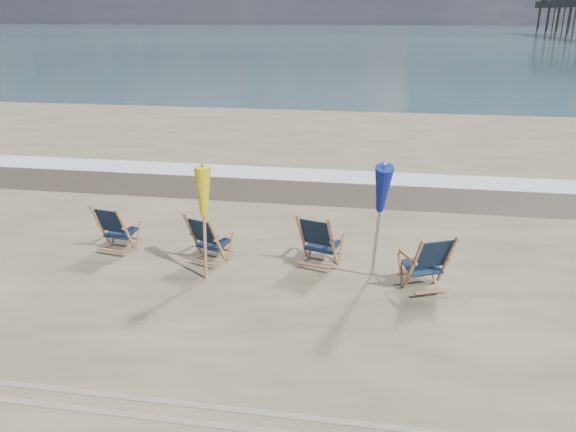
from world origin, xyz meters
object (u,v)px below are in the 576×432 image
beach_chair_1 (217,243)px  beach_chair_2 (332,244)px  beach_chair_0 (125,231)px  umbrella_yellow (203,198)px  umbrella_blue (380,186)px  beach_chair_3 (447,262)px

beach_chair_1 → beach_chair_2: (2.10, 0.19, 0.03)m
beach_chair_0 → beach_chair_2: beach_chair_2 is taller
beach_chair_2 → umbrella_yellow: bearing=33.7°
beach_chair_1 → umbrella_blue: size_ratio=0.43×
beach_chair_0 → beach_chair_3: beach_chair_3 is taller
beach_chair_2 → umbrella_yellow: 2.46m
beach_chair_0 → beach_chair_1: size_ratio=1.02×
beach_chair_0 → umbrella_blue: bearing=-175.4°
beach_chair_2 → umbrella_blue: umbrella_blue is taller
beach_chair_2 → umbrella_blue: 1.54m
beach_chair_0 → umbrella_blue: 5.00m
beach_chair_3 → umbrella_blue: size_ratio=0.47×
beach_chair_3 → beach_chair_2: bearing=-38.0°
beach_chair_1 → umbrella_blue: (2.90, -0.20, 1.29)m
umbrella_yellow → umbrella_blue: 2.99m
beach_chair_3 → umbrella_blue: bearing=-28.2°
beach_chair_2 → beach_chair_3: bearing=-175.6°
beach_chair_3 → beach_chair_1: bearing=-28.7°
beach_chair_1 → beach_chair_2: beach_chair_2 is taller
beach_chair_0 → umbrella_blue: (4.81, -0.45, 1.28)m
beach_chair_0 → umbrella_yellow: 2.20m
beach_chair_2 → beach_chair_3: beach_chair_3 is taller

